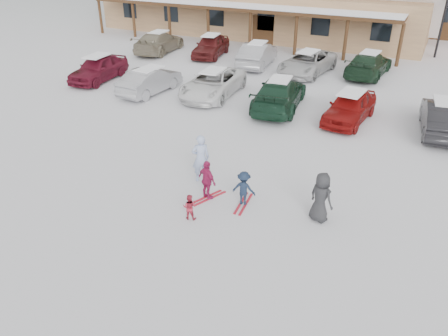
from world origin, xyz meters
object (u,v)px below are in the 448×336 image
at_px(parked_car_2, 213,83).
at_px(parked_car_7, 159,42).
at_px(lamp_post, 447,1).
at_px(child_navy, 244,188).
at_px(parked_car_10, 307,63).
at_px(parked_car_1, 150,81).
at_px(parked_car_5, 442,117).
at_px(bystander_dark, 321,197).
at_px(parked_car_8, 211,46).
at_px(parked_car_3, 279,94).
at_px(adult_skier, 201,158).
at_px(parked_car_0, 98,68).
at_px(toddler_red, 189,207).
at_px(parked_car_9, 257,54).
at_px(parked_car_11, 369,64).
at_px(child_magenta, 207,180).
at_px(parked_car_4, 350,107).

height_order(parked_car_2, parked_car_7, parked_car_7).
xyz_separation_m(lamp_post, parked_car_2, (-10.56, -14.55, -3.16)).
relative_size(child_navy, parked_car_10, 0.24).
relative_size(parked_car_1, parked_car_5, 0.94).
relative_size(lamp_post, parked_car_1, 1.62).
bearing_deg(lamp_post, parked_car_5, -86.23).
xyz_separation_m(lamp_post, bystander_dark, (-2.11, -23.66, -3.04)).
bearing_deg(parked_car_8, parked_car_3, -53.54).
bearing_deg(adult_skier, parked_car_0, -73.45).
distance_m(toddler_red, parked_car_2, 11.85).
xyz_separation_m(child_navy, parked_car_8, (-10.11, 17.01, 0.16)).
height_order(toddler_red, parked_car_9, parked_car_9).
distance_m(parked_car_3, parked_car_9, 8.07).
height_order(child_navy, parked_car_1, parked_car_1).
distance_m(parked_car_0, parked_car_1, 4.22).
xyz_separation_m(parked_car_5, parked_car_10, (-8.11, 6.48, -0.03)).
bearing_deg(parked_car_1, toddler_red, 133.71).
xyz_separation_m(parked_car_3, parked_car_9, (-4.06, 6.98, 0.02)).
bearing_deg(parked_car_11, parked_car_2, 52.30).
bearing_deg(parked_car_9, adult_skier, 98.15).
xyz_separation_m(parked_car_0, parked_car_8, (3.40, 8.21, 0.01)).
xyz_separation_m(adult_skier, parked_car_11, (3.08, 16.21, -0.16)).
distance_m(adult_skier, parked_car_9, 15.77).
distance_m(child_navy, parked_car_0, 16.13).
distance_m(adult_skier, parked_car_1, 10.39).
height_order(parked_car_9, parked_car_10, parked_car_9).
bearing_deg(lamp_post, parked_car_10, -131.41).
bearing_deg(lamp_post, toddler_red, -102.86).
relative_size(bystander_dark, parked_car_9, 0.35).
height_order(child_navy, parked_car_10, parked_car_10).
height_order(parked_car_2, parked_car_5, parked_car_5).
bearing_deg(parked_car_1, parked_car_10, -128.18).
height_order(parked_car_3, parked_car_5, parked_car_3).
height_order(parked_car_0, parked_car_2, parked_car_0).
distance_m(adult_skier, parked_car_3, 8.26).
distance_m(parked_car_7, parked_car_9, 8.08).
relative_size(adult_skier, parked_car_10, 0.35).
xyz_separation_m(bystander_dark, parked_car_10, (-5.04, 15.55, -0.12)).
relative_size(child_magenta, parked_car_4, 0.34).
xyz_separation_m(parked_car_2, parked_car_9, (-0.13, 6.71, 0.07)).
xyz_separation_m(toddler_red, parked_car_8, (-8.92, 18.52, 0.33)).
xyz_separation_m(parked_car_0, parked_car_11, (14.55, 8.20, -0.02)).
xyz_separation_m(parked_car_3, parked_car_7, (-12.13, 7.31, -0.01)).
distance_m(adult_skier, parked_car_8, 18.11).
bearing_deg(parked_car_4, parked_car_3, -176.36).
relative_size(toddler_red, parked_car_7, 0.17).
distance_m(parked_car_4, parked_car_8, 14.22).
bearing_deg(parked_car_2, lamp_post, 50.28).
xyz_separation_m(toddler_red, parked_car_7, (-12.96, 17.88, 0.32)).
height_order(child_magenta, parked_car_2, parked_car_2).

